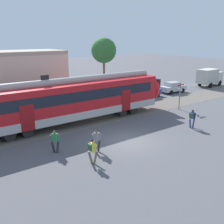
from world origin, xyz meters
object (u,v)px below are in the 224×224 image
object	(u,v)px
pedestrian_green	(55,139)
parked_car_blue	(147,91)
pedestrian_navy	(192,117)
pedestrian_yellow	(92,149)
pedestrian_grey	(97,138)
crossing_signal	(180,92)
parked_car_silver	(173,87)
box_truck	(210,77)

from	to	relation	value
pedestrian_green	parked_car_blue	size ratio (longest dim) A/B	0.42
pedestrian_navy	pedestrian_yellow	bearing A→B (deg)	-176.92
pedestrian_grey	parked_car_blue	world-z (taller)	pedestrian_grey
pedestrian_navy	crossing_signal	size ratio (longest dim) A/B	0.56
parked_car_silver	box_truck	size ratio (longest dim) A/B	0.75
pedestrian_grey	crossing_signal	xyz separation A→B (m)	(13.58, 3.94, 1.02)
pedestrian_green	box_truck	size ratio (longest dim) A/B	0.31
box_truck	parked_car_blue	bearing A→B (deg)	179.17
pedestrian_green	crossing_signal	world-z (taller)	crossing_signal
pedestrian_yellow	pedestrian_grey	world-z (taller)	same
pedestrian_yellow	box_truck	world-z (taller)	box_truck
pedestrian_grey	pedestrian_navy	xyz separation A→B (m)	(9.53, -0.80, 0.00)
pedestrian_green	parked_car_silver	world-z (taller)	pedestrian_green
pedestrian_green	parked_car_silver	bearing A→B (deg)	21.64
pedestrian_grey	parked_car_silver	bearing A→B (deg)	27.55
pedestrian_yellow	crossing_signal	world-z (taller)	crossing_signal
parked_car_blue	box_truck	distance (m)	13.90
pedestrian_green	pedestrian_yellow	size ratio (longest dim) A/B	1.00
pedestrian_yellow	crossing_signal	size ratio (longest dim) A/B	0.56
pedestrian_green	parked_car_silver	size ratio (longest dim) A/B	0.41
pedestrian_navy	parked_car_silver	distance (m)	15.52
parked_car_silver	box_truck	bearing A→B (deg)	-0.34
pedestrian_green	pedestrian_navy	bearing A→B (deg)	-11.23
parked_car_silver	box_truck	distance (m)	8.87
pedestrian_yellow	crossing_signal	bearing A→B (deg)	19.76
pedestrian_green	pedestrian_yellow	distance (m)	3.17
pedestrian_grey	box_truck	size ratio (longest dim) A/B	0.31
parked_car_silver	pedestrian_yellow	bearing A→B (deg)	-150.93
pedestrian_yellow	box_truck	distance (m)	32.48
box_truck	crossing_signal	size ratio (longest dim) A/B	1.79
pedestrian_green	pedestrian_yellow	bearing A→B (deg)	-68.56
parked_car_silver	pedestrian_navy	bearing A→B (deg)	-133.18
pedestrian_grey	box_truck	xyz separation A→B (m)	(28.99, 10.46, 0.58)
pedestrian_green	crossing_signal	xyz separation A→B (m)	(15.98, 2.38, 1.02)
pedestrian_navy	crossing_signal	xyz separation A→B (m)	(4.04, 4.75, 1.02)
parked_car_blue	parked_car_silver	world-z (taller)	same
pedestrian_grey	parked_car_blue	xyz separation A→B (m)	(15.12, 10.66, -0.21)
pedestrian_yellow	pedestrian_green	bearing A→B (deg)	111.44
box_truck	crossing_signal	world-z (taller)	crossing_signal
pedestrian_grey	crossing_signal	bearing A→B (deg)	16.20
parked_car_blue	pedestrian_navy	bearing A→B (deg)	-115.96
pedestrian_yellow	pedestrian_navy	bearing A→B (deg)	3.08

